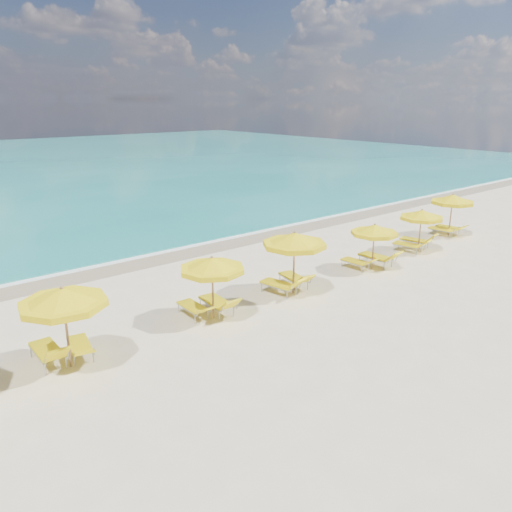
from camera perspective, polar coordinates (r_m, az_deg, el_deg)
ground_plane at (r=19.49m, az=2.81°, el=-4.39°), size 120.00×120.00×0.00m
wet_sand_band at (r=25.14m, az=-8.59°, el=0.51°), size 120.00×2.60×0.01m
foam_line at (r=25.80m, az=-9.51°, el=0.91°), size 120.00×1.20×0.03m
whitecap_near at (r=31.80m, az=-27.13°, el=2.35°), size 14.00×0.36×0.05m
whitecap_far at (r=43.08m, az=-10.99°, el=7.49°), size 18.00×0.30×0.05m
umbrella_1 at (r=14.58m, az=-21.21°, el=-4.55°), size 2.86×2.86×2.45m
umbrella_2 at (r=16.78m, az=-5.05°, el=-1.07°), size 2.54×2.54×2.27m
umbrella_3 at (r=19.00m, az=4.41°, el=1.79°), size 2.84×2.84×2.50m
umbrella_4 at (r=22.41m, az=13.39°, el=2.88°), size 2.52×2.52×2.10m
umbrella_5 at (r=25.79m, az=18.41°, el=4.45°), size 2.42×2.42×2.15m
umbrella_6 at (r=29.48m, az=21.56°, el=6.01°), size 2.47×2.47×2.35m
lounger_1_left at (r=15.72m, az=-22.64°, el=-10.49°), size 0.68×1.92×0.92m
lounger_1_right at (r=15.80m, az=-19.43°, el=-10.09°), size 0.90×1.87×0.67m
lounger_2_left at (r=17.63m, az=-7.15°, el=-6.22°), size 0.63×1.78×0.69m
lounger_2_right at (r=17.80m, az=-4.42°, el=-5.77°), size 0.79×1.99×0.89m
lounger_3_left at (r=19.45m, az=2.72°, el=-3.69°), size 0.95×1.94×0.89m
lounger_3_right at (r=20.25m, az=4.37°, el=-2.88°), size 0.97×1.93×0.83m
lounger_4_left at (r=22.73m, az=11.34°, el=-0.95°), size 0.65×1.71×0.69m
lounger_4_right at (r=23.35m, az=13.61°, el=-0.48°), size 0.76×2.02×0.93m
lounger_5_left at (r=25.87m, az=17.03°, el=0.93°), size 0.88×1.86×0.80m
lounger_5_right at (r=26.79m, az=17.75°, el=1.43°), size 0.96×1.86×0.87m
lounger_6_left at (r=29.59m, az=20.50°, el=2.61°), size 0.87×1.92×0.67m
lounger_6_right at (r=30.33m, az=21.15°, el=2.85°), size 0.67×1.73×0.64m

